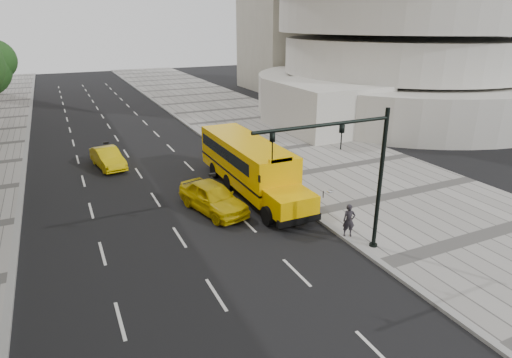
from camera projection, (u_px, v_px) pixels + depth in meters
name	position (u px, v px, depth m)	size (l,w,h in m)	color
ground	(173.00, 197.00, 24.94)	(140.00, 140.00, 0.00)	black
sidewalk_museum	(342.00, 167.00, 29.71)	(12.00, 140.00, 0.15)	#999691
curb_museum	(265.00, 180.00, 27.31)	(0.30, 140.00, 0.15)	gray
curb_far	(18.00, 222.00, 21.71)	(0.30, 140.00, 0.15)	gray
school_bus	(248.00, 161.00, 25.50)	(2.96, 11.56, 3.19)	#F9B800
taxi_near	(213.00, 197.00, 22.82)	(1.90, 4.73, 1.61)	#DBBA08
taxi_far	(108.00, 158.00, 29.67)	(1.46, 4.18, 1.38)	#DBBA08
pedestrian	(349.00, 220.00, 19.85)	(0.58, 0.38, 1.58)	#262228
traffic_signal	(355.00, 167.00, 17.29)	(6.18, 0.36, 6.40)	black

